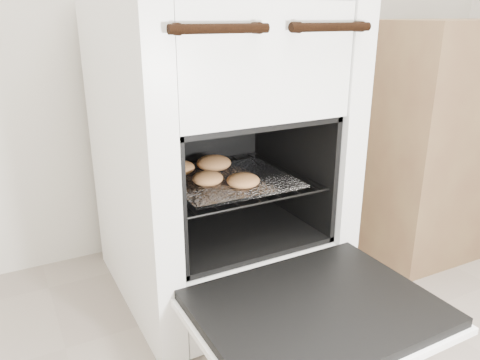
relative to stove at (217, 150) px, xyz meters
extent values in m
cube|color=white|center=(0.00, 0.01, 0.01)|extent=(0.63, 0.67, 0.97)
cylinder|color=black|center=(-0.15, -0.34, 0.37)|extent=(0.23, 0.02, 0.02)
cylinder|color=black|center=(0.15, -0.34, 0.37)|extent=(0.23, 0.02, 0.02)
cube|color=black|center=(0.00, -0.53, -0.25)|extent=(0.55, 0.42, 0.03)
cube|color=white|center=(0.00, -0.53, -0.27)|extent=(0.57, 0.44, 0.02)
cylinder|color=black|center=(-0.23, -0.07, -0.08)|extent=(0.01, 0.44, 0.01)
cylinder|color=black|center=(0.23, -0.07, -0.08)|extent=(0.01, 0.44, 0.01)
cylinder|color=black|center=(0.00, -0.28, -0.08)|extent=(0.45, 0.01, 0.01)
cylinder|color=black|center=(0.00, 0.14, -0.08)|extent=(0.45, 0.01, 0.01)
cylinder|color=black|center=(-0.19, -0.07, -0.08)|extent=(0.01, 0.42, 0.01)
cylinder|color=black|center=(-0.13, -0.07, -0.08)|extent=(0.01, 0.42, 0.01)
cylinder|color=black|center=(-0.06, -0.07, -0.08)|extent=(0.01, 0.42, 0.01)
cylinder|color=black|center=(0.00, -0.07, -0.08)|extent=(0.01, 0.42, 0.01)
cylinder|color=black|center=(0.06, -0.07, -0.08)|extent=(0.01, 0.42, 0.01)
cylinder|color=black|center=(0.13, -0.07, -0.08)|extent=(0.01, 0.42, 0.01)
cylinder|color=black|center=(0.19, -0.07, -0.08)|extent=(0.01, 0.42, 0.01)
cube|color=white|center=(0.00, -0.09, -0.07)|extent=(0.36, 0.32, 0.01)
ellipsoid|color=tan|center=(0.00, -0.17, -0.05)|extent=(0.10, 0.10, 0.04)
ellipsoid|color=tan|center=(-0.08, -0.11, -0.05)|extent=(0.13, 0.13, 0.04)
ellipsoid|color=tan|center=(-0.11, 0.02, -0.05)|extent=(0.13, 0.13, 0.04)
ellipsoid|color=tan|center=(-0.01, 0.01, -0.04)|extent=(0.15, 0.15, 0.05)
cube|color=brown|center=(1.01, -0.04, -0.05)|extent=(0.87, 0.59, 0.86)
camera|label=1|loc=(-0.60, -1.27, 0.40)|focal=35.00mm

